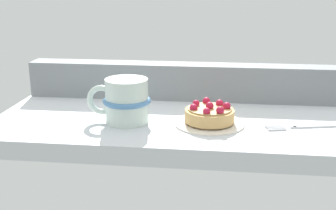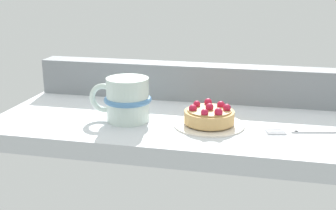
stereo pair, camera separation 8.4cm
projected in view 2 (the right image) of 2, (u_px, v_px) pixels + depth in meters
ground_plane at (181, 126)px, 89.46cm from camera, size 74.59×34.38×3.54cm
window_rail_back at (193, 82)px, 101.12cm from camera, size 73.10×5.83×8.22cm
dessert_plate at (209, 124)px, 84.12cm from camera, size 13.65×13.65×0.63cm
raspberry_tart at (209, 115)px, 83.62cm from camera, size 9.60×9.60×3.86cm
coffee_mug at (127, 99)px, 85.92cm from camera, size 12.73×9.43×8.69cm
dessert_fork at (311, 131)px, 80.32cm from camera, size 17.09×5.31×0.60cm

